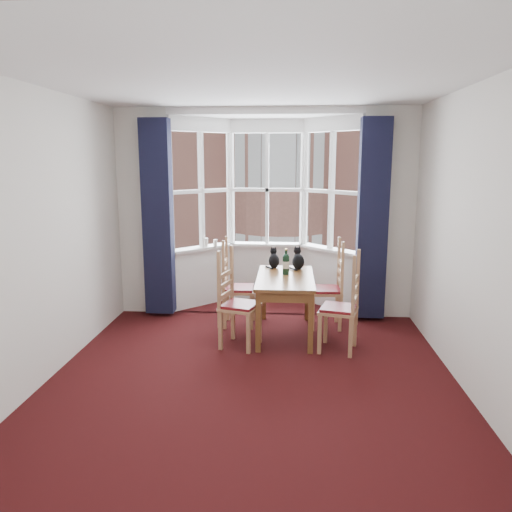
# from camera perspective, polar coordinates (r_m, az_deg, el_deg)

# --- Properties ---
(floor) EXTENTS (4.50, 4.50, 0.00)m
(floor) POSITION_cam_1_polar(r_m,az_deg,el_deg) (4.97, -0.53, -14.36)
(floor) COLOR black
(floor) RESTS_ON ground
(ceiling) EXTENTS (4.50, 4.50, 0.00)m
(ceiling) POSITION_cam_1_polar(r_m,az_deg,el_deg) (4.54, -0.60, 19.51)
(ceiling) COLOR white
(ceiling) RESTS_ON floor
(wall_left) EXTENTS (0.00, 4.50, 4.50)m
(wall_left) POSITION_cam_1_polar(r_m,az_deg,el_deg) (5.11, -23.54, 1.89)
(wall_left) COLOR silver
(wall_left) RESTS_ON floor
(wall_right) EXTENTS (0.00, 4.50, 4.50)m
(wall_right) POSITION_cam_1_polar(r_m,az_deg,el_deg) (4.82, 23.87, 1.36)
(wall_right) COLOR silver
(wall_right) RESTS_ON floor
(wall_near) EXTENTS (4.00, 0.00, 4.00)m
(wall_near) POSITION_cam_1_polar(r_m,az_deg,el_deg) (2.37, -4.94, -7.04)
(wall_near) COLOR silver
(wall_near) RESTS_ON floor
(wall_back_pier_left) EXTENTS (0.70, 0.12, 2.80)m
(wall_back_pier_left) POSITION_cam_1_polar(r_m,az_deg,el_deg) (7.06, -12.59, 4.84)
(wall_back_pier_left) COLOR silver
(wall_back_pier_left) RESTS_ON floor
(wall_back_pier_right) EXTENTS (0.70, 0.12, 2.80)m
(wall_back_pier_right) POSITION_cam_1_polar(r_m,az_deg,el_deg) (6.89, 14.85, 4.59)
(wall_back_pier_right) COLOR silver
(wall_back_pier_right) RESTS_ON floor
(bay_window) EXTENTS (2.76, 0.94, 2.80)m
(bay_window) POSITION_cam_1_polar(r_m,az_deg,el_deg) (7.27, 1.17, 5.29)
(bay_window) COLOR white
(bay_window) RESTS_ON floor
(curtain_left) EXTENTS (0.38, 0.22, 2.60)m
(curtain_left) POSITION_cam_1_polar(r_m,az_deg,el_deg) (6.83, -11.15, 4.28)
(curtain_left) COLOR black
(curtain_left) RESTS_ON floor
(curtain_right) EXTENTS (0.38, 0.22, 2.60)m
(curtain_right) POSITION_cam_1_polar(r_m,az_deg,el_deg) (6.68, 13.17, 4.04)
(curtain_right) COLOR black
(curtain_right) RESTS_ON floor
(dining_table) EXTENTS (0.68, 1.27, 0.73)m
(dining_table) POSITION_cam_1_polar(r_m,az_deg,el_deg) (6.06, 3.36, -3.30)
(dining_table) COLOR brown
(dining_table) RESTS_ON floor
(chair_left_near) EXTENTS (0.50, 0.52, 0.92)m
(chair_left_near) POSITION_cam_1_polar(r_m,az_deg,el_deg) (5.76, -2.65, -5.72)
(chair_left_near) COLOR tan
(chair_left_near) RESTS_ON floor
(chair_left_far) EXTENTS (0.41, 0.42, 0.92)m
(chair_left_far) POSITION_cam_1_polar(r_m,az_deg,el_deg) (6.46, -2.74, -3.84)
(chair_left_far) COLOR tan
(chair_left_far) RESTS_ON floor
(chair_right_near) EXTENTS (0.49, 0.51, 0.92)m
(chair_right_near) POSITION_cam_1_polar(r_m,az_deg,el_deg) (5.67, 10.31, -6.16)
(chair_right_near) COLOR tan
(chair_right_near) RESTS_ON floor
(chair_right_far) EXTENTS (0.41, 0.43, 0.92)m
(chair_right_far) POSITION_cam_1_polar(r_m,az_deg,el_deg) (6.45, 8.76, -3.98)
(chair_right_far) COLOR tan
(chair_right_far) RESTS_ON floor
(cat_left) EXTENTS (0.17, 0.22, 0.27)m
(cat_left) POSITION_cam_1_polar(r_m,az_deg,el_deg) (6.50, 2.07, -0.43)
(cat_left) COLOR black
(cat_left) RESTS_ON dining_table
(cat_right) EXTENTS (0.19, 0.24, 0.30)m
(cat_right) POSITION_cam_1_polar(r_m,az_deg,el_deg) (6.44, 4.84, -0.49)
(cat_right) COLOR black
(cat_right) RESTS_ON dining_table
(wine_bottle) EXTENTS (0.08, 0.08, 0.32)m
(wine_bottle) POSITION_cam_1_polar(r_m,az_deg,el_deg) (6.12, 3.44, -0.82)
(wine_bottle) COLOR black
(wine_bottle) RESTS_ON dining_table
(candle_tall) EXTENTS (0.06, 0.06, 0.13)m
(candle_tall) POSITION_cam_1_polar(r_m,az_deg,el_deg) (7.28, -5.75, 1.55)
(candle_tall) COLOR white
(candle_tall) RESTS_ON bay_window
(candle_short) EXTENTS (0.06, 0.06, 0.11)m
(candle_short) POSITION_cam_1_polar(r_m,az_deg,el_deg) (7.29, -4.67, 1.48)
(candle_short) COLOR white
(candle_short) RESTS_ON bay_window
(street) EXTENTS (80.00, 80.00, 0.00)m
(street) POSITION_cam_1_polar(r_m,az_deg,el_deg) (37.62, 3.38, -1.42)
(street) COLOR #333335
(street) RESTS_ON ground
(tenement_building) EXTENTS (18.40, 7.80, 15.20)m
(tenement_building) POSITION_cam_1_polar(r_m,az_deg,el_deg) (18.50, 2.95, 9.41)
(tenement_building) COLOR #A46555
(tenement_building) RESTS_ON street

